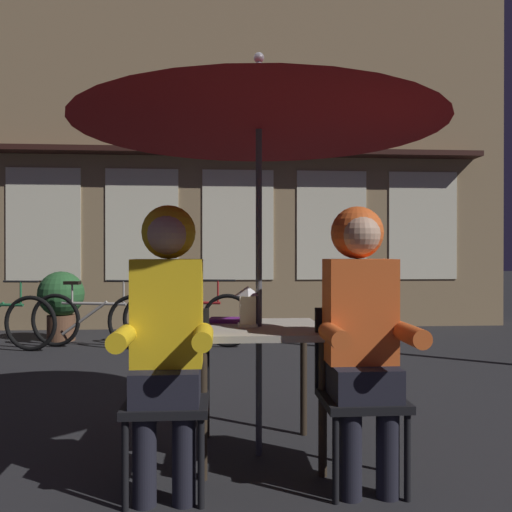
# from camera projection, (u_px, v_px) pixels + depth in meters

# --- Properties ---
(ground_plane) EXTENTS (60.00, 60.00, 0.00)m
(ground_plane) POSITION_uv_depth(u_px,v_px,m) (259.00, 455.00, 3.01)
(ground_plane) COLOR #232326
(cafe_table) EXTENTS (0.72, 0.72, 0.74)m
(cafe_table) POSITION_uv_depth(u_px,v_px,m) (259.00, 344.00, 3.00)
(cafe_table) COLOR #B2AD9E
(cafe_table) RESTS_ON ground_plane
(patio_umbrella) EXTENTS (2.10, 2.10, 2.31)m
(patio_umbrella) POSITION_uv_depth(u_px,v_px,m) (259.00, 96.00, 2.99)
(patio_umbrella) COLOR #4C4C51
(patio_umbrella) RESTS_ON ground_plane
(lantern) EXTENTS (0.11, 0.11, 0.23)m
(lantern) POSITION_uv_depth(u_px,v_px,m) (248.00, 305.00, 2.99)
(lantern) COLOR white
(lantern) RESTS_ON cafe_table
(chair_left) EXTENTS (0.40, 0.40, 0.87)m
(chair_left) POSITION_uv_depth(u_px,v_px,m) (168.00, 388.00, 2.60)
(chair_left) COLOR black
(chair_left) RESTS_ON ground_plane
(chair_right) EXTENTS (0.40, 0.40, 0.87)m
(chair_right) POSITION_uv_depth(u_px,v_px,m) (358.00, 384.00, 2.67)
(chair_right) COLOR black
(chair_right) RESTS_ON ground_plane
(person_left_hooded) EXTENTS (0.45, 0.56, 1.40)m
(person_left_hooded) POSITION_uv_depth(u_px,v_px,m) (167.00, 317.00, 2.54)
(person_left_hooded) COLOR black
(person_left_hooded) RESTS_ON ground_plane
(person_right_hooded) EXTENTS (0.45, 0.56, 1.40)m
(person_right_hooded) POSITION_uv_depth(u_px,v_px,m) (361.00, 316.00, 2.61)
(person_right_hooded) COLOR black
(person_right_hooded) RESTS_ON ground_plane
(shopfront_building) EXTENTS (10.00, 0.93, 6.20)m
(shopfront_building) POSITION_uv_depth(u_px,v_px,m) (191.00, 132.00, 8.32)
(shopfront_building) COLOR #937A56
(shopfront_building) RESTS_ON ground_plane
(bicycle_second) EXTENTS (1.64, 0.45, 0.84)m
(bicycle_second) POSITION_uv_depth(u_px,v_px,m) (94.00, 320.00, 6.39)
(bicycle_second) COLOR black
(bicycle_second) RESTS_ON ground_plane
(bicycle_third) EXTENTS (1.66, 0.38, 0.84)m
(bicycle_third) POSITION_uv_depth(u_px,v_px,m) (187.00, 318.00, 6.51)
(bicycle_third) COLOR black
(bicycle_third) RESTS_ON ground_plane
(book) EXTENTS (0.22, 0.17, 0.02)m
(book) POSITION_uv_depth(u_px,v_px,m) (226.00, 320.00, 3.18)
(book) COLOR #661E7A
(book) RESTS_ON cafe_table
(potted_plant) EXTENTS (0.60, 0.60, 0.92)m
(potted_plant) POSITION_uv_depth(u_px,v_px,m) (61.00, 300.00, 6.93)
(potted_plant) COLOR brown
(potted_plant) RESTS_ON ground_plane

